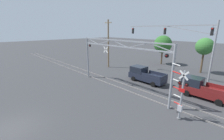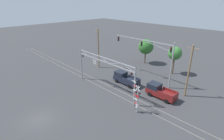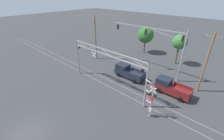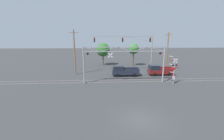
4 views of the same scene
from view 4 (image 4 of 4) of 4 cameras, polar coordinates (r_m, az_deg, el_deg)
name	(u,v)px [view 4 (image 4 of 4)]	position (r m, az deg, el deg)	size (l,w,h in m)	color
ground_plane	(141,119)	(15.59, 10.93, -18.01)	(200.00, 200.00, 0.00)	#38383A
rail_track_near	(124,82)	(26.75, 4.51, -4.61)	(80.00, 0.08, 0.10)	gray
rail_track_far	(123,80)	(28.12, 4.12, -3.76)	(80.00, 0.08, 0.10)	gray
crossing_gantry	(124,58)	(25.54, 4.73, 4.75)	(14.04, 0.28, 6.32)	gray
crossing_signal_mast	(174,72)	(27.38, 22.44, -0.74)	(1.54, 0.35, 4.84)	gray
traffic_signal_span	(137,45)	(35.29, 9.55, 9.36)	(13.86, 0.39, 8.66)	gray
pickup_truck_lead	(124,71)	(31.04, 4.44, -0.41)	(5.46, 2.25, 2.13)	#1E2333
pickup_truck_following	(159,70)	(33.20, 17.43, -0.11)	(5.13, 2.25, 2.13)	maroon
utility_pole_left	(75,52)	(32.57, -14.09, 6.68)	(1.80, 0.28, 9.37)	brown
utility_pole_right	(167,52)	(36.88, 20.30, 6.61)	(1.80, 0.28, 8.99)	brown
background_tree_beyond_span	(133,49)	(42.14, 8.19, 7.92)	(2.91, 2.91, 6.18)	brown
background_tree_far_left_verge	(103,50)	(42.58, -3.45, 7.68)	(3.78, 3.78, 6.30)	brown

